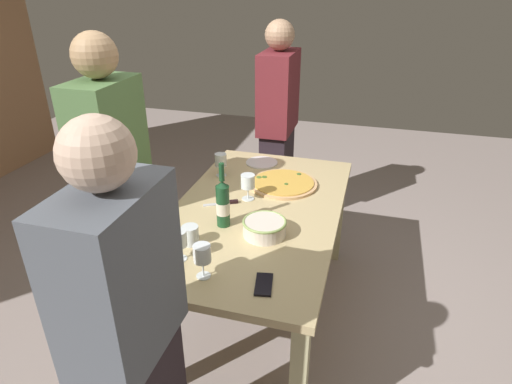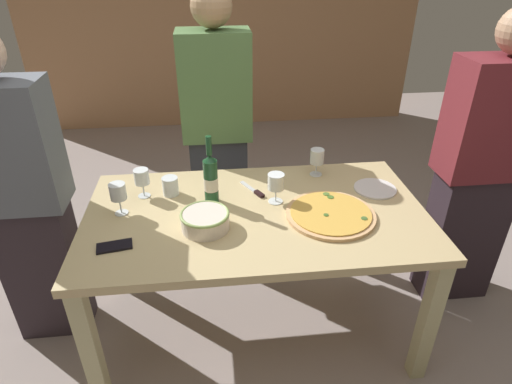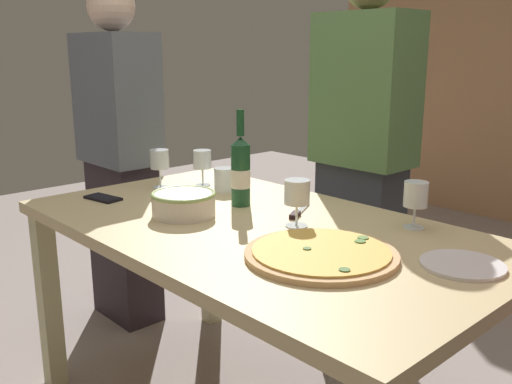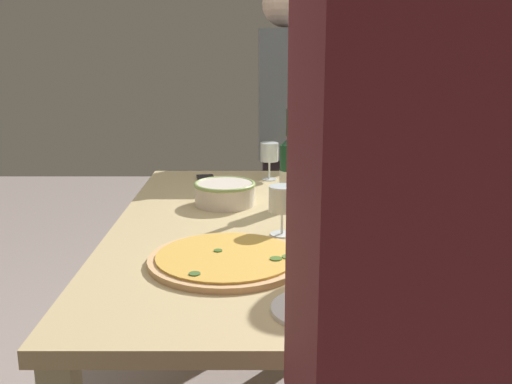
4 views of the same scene
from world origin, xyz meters
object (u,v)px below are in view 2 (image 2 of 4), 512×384
Objects in this scene: person_host at (24,201)px; cell_phone at (114,246)px; serving_bowl at (205,220)px; wine_glass_far_right at (317,157)px; dining_table at (256,228)px; wine_glass_far_left at (118,192)px; cup_amber at (170,186)px; person_guest_right at (481,171)px; wine_glass_by_bottle at (276,182)px; side_plate at (375,189)px; wine_glass_near_pizza at (142,178)px; person_guest_left at (217,132)px; wine_bottle at (211,178)px; pizza_knife at (255,191)px; pizza at (331,214)px.

cell_phone is at bearing -29.16° from person_host.
wine_glass_far_right is (0.60, 0.44, 0.06)m from serving_bowl.
wine_glass_far_left reaches higher than dining_table.
cup_amber is 0.64× the size of cell_phone.
wine_glass_by_bottle is at bearing -3.25° from person_guest_right.
cup_amber is 1.04m from side_plate.
wine_glass_far_left is at bearing -120.71° from wine_glass_near_pizza.
person_guest_left is at bearing 84.39° from serving_bowl.
serving_bowl is 1.02× the size of side_plate.
wine_bottle is 2.32× the size of wine_glass_near_pizza.
person_guest_right is at bearing -1.27° from wine_glass_near_pizza.
wine_glass_by_bottle is at bearing -14.34° from cup_amber.
wine_glass_near_pizza and wine_glass_far_right have the same top height.
side_plate is at bearing 12.38° from dining_table.
cell_phone is at bearing -148.32° from pizza_knife.
person_guest_left is (0.25, 0.55, 0.05)m from cup_amber.
side_plate is 0.13× the size of person_guest_right.
pizza_knife is (-0.32, 0.26, -0.00)m from pizza.
wine_bottle is at bearing 81.47° from serving_bowl.
wine_bottle is at bearing 150.52° from dining_table.
pizza_knife reaches higher than side_plate.
person_guest_left reaches higher than wine_bottle.
wine_glass_far_left reaches higher than cell_phone.
side_plate is (0.63, 0.14, 0.10)m from dining_table.
cup_amber is at bearing -9.32° from person_guest_right.
wine_glass_far_left is 0.73× the size of side_plate.
pizza is 2.87× the size of cell_phone.
dining_table is at bearing -29.48° from wine_bottle.
serving_bowl is 0.87m from person_guest_left.
cup_amber is 0.68m from person_host.
wine_glass_far_right is at bearing 39.38° from person_guest_left.
wine_glass_far_left is 0.10× the size of person_guest_right.
person_guest_right is (0.57, 0.03, 0.06)m from side_plate.
wine_glass_by_bottle is 0.73m from person_guest_left.
wine_glass_far_left is (-0.09, -0.15, 0.01)m from wine_glass_near_pizza.
cup_amber reaches higher than dining_table.
wine_glass_far_right is at bearing -19.23° from person_guest_right.
pizza is at bearing -92.47° from cell_phone.
side_plate is (0.83, 0.02, -0.12)m from wine_bottle.
side_plate is 0.62m from pizza_knife.
serving_bowl is at bearing -176.62° from pizza.
wine_glass_far_right is 0.78m from cup_amber.
dining_table is 0.32m from wine_bottle.
wine_glass_near_pizza is 0.69× the size of side_plate.
person_guest_left reaches higher than side_plate.
wine_glass_near_pizza reaches higher than pizza_knife.
wine_bottle is 2.38× the size of cell_phone.
cup_amber is at bearing 13.35° from person_host.
pizza is 2.25× the size of pizza_knife.
wine_glass_far_right reaches higher than pizza.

